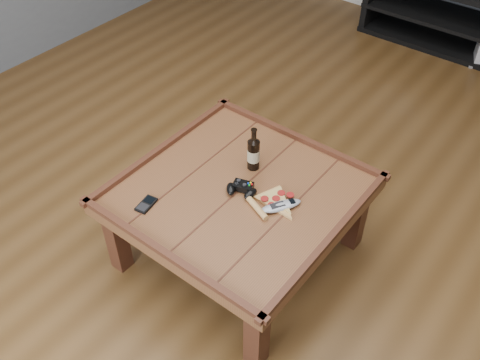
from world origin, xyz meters
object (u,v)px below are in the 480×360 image
Objects in this scene: beer_bottle at (254,153)px; game_controller at (242,189)px; pizza_slice at (273,201)px; coffee_table at (239,200)px; game_console at (480,50)px; smartphone at (146,204)px; remote_control at (281,206)px; media_console at (455,17)px.

beer_bottle is 1.48× the size of game_controller.
beer_bottle is 0.27m from pizza_slice.
coffee_table is at bearing 154.78° from game_controller.
pizza_slice is 1.31× the size of game_console.
beer_bottle is at bearing 91.79° from game_controller.
pizza_slice reaches higher than smartphone.
beer_bottle is 0.31m from remote_control.
beer_bottle reaches higher than coffee_table.
coffee_table is 9.23× the size of smartphone.
pizza_slice reaches higher than game_console.
game_controller is 0.43m from smartphone.
pizza_slice is at bearing -32.69° from beer_bottle.
media_console is 2.76m from game_controller.
coffee_table is at bearing -141.64° from remote_control.
game_console is (0.29, -0.13, -0.14)m from media_console.
coffee_table is 0.74× the size of media_console.
game_console is (0.12, 2.59, -0.35)m from pizza_slice.
remote_control is at bearing -29.11° from beer_bottle.
beer_bottle reaches higher than smartphone.
pizza_slice is at bearing -86.43° from media_console.
media_console is 2.60m from beer_bottle.
pizza_slice is at bearing 10.52° from coffee_table.
media_console is at bearing 115.10° from pizza_slice.
smartphone is at bearing -94.97° from media_console.
coffee_table is 4.26× the size of game_console.
coffee_table is at bearing -74.95° from beer_bottle.
coffee_table is at bearing 41.55° from smartphone.
beer_bottle is 0.95× the size of game_console.
coffee_table reaches higher than smartphone.
beer_bottle reaches higher than remote_control.
media_console is at bearing 72.25° from game_controller.
media_console reaches higher than coffee_table.
media_console reaches higher than remote_control.
media_console is at bearing 135.17° from game_console.
coffee_table is 5.25× the size of remote_control.
remote_control is (0.20, 0.03, -0.01)m from game_controller.
coffee_table is at bearing -90.00° from media_console.
pizza_slice is (0.17, -2.72, 0.21)m from media_console.
beer_bottle is (-0.05, 0.17, 0.15)m from coffee_table.
pizza_slice is (0.15, 0.03, -0.01)m from game_controller.
coffee_table is 2.75m from media_console.
smartphone is at bearing -111.78° from remote_control.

